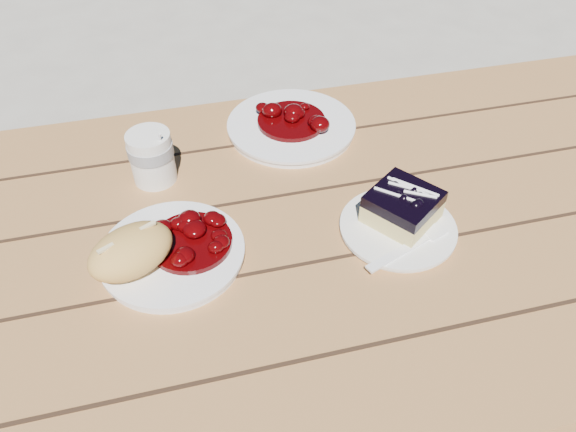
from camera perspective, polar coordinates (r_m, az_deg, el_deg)
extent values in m
cube|color=brown|center=(0.91, -11.97, -4.45)|extent=(2.00, 0.80, 0.05)
cube|color=brown|center=(1.63, 21.14, 0.64)|extent=(0.07, 0.07, 0.70)
cube|color=brown|center=(1.59, -12.61, 5.72)|extent=(1.80, 0.25, 0.04)
cube|color=brown|center=(1.89, 13.22, 3.77)|extent=(0.06, 0.06, 0.42)
cylinder|color=white|center=(0.87, -11.65, -3.80)|extent=(0.21, 0.21, 0.02)
ellipsoid|color=#DDAB55|center=(0.83, -15.66, -3.47)|extent=(0.15, 0.14, 0.07)
cylinder|color=white|center=(0.91, 11.09, -1.24)|extent=(0.18, 0.18, 0.01)
cube|color=#E0CD7A|center=(0.91, 11.49, 0.47)|extent=(0.14, 0.14, 0.03)
cube|color=black|center=(0.89, 11.72, 1.69)|extent=(0.14, 0.14, 0.02)
cylinder|color=white|center=(1.00, -13.67, 5.82)|extent=(0.07, 0.07, 0.09)
cylinder|color=white|center=(1.11, 0.33, 9.06)|extent=(0.24, 0.24, 0.02)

